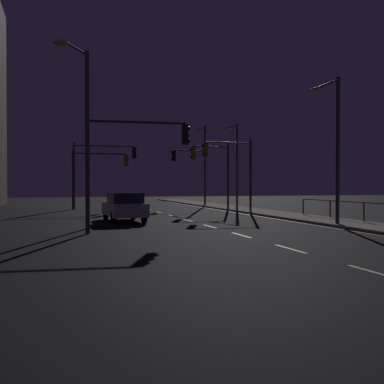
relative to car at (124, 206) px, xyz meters
name	(u,v)px	position (x,y,z in m)	size (l,w,h in m)	color
ground_plane	(207,226)	(3.52, -3.79, -0.82)	(112.00, 112.00, 0.00)	black
sidewalk_right	(329,221)	(10.34, -3.79, -0.75)	(2.76, 77.00, 0.14)	#9E937F
lane_markings_center	(188,220)	(3.52, -0.29, -0.82)	(0.14, 50.00, 0.01)	silver
lane_edge_line	(261,217)	(8.72, 1.21, -0.82)	(0.14, 53.00, 0.01)	silver
car	(124,206)	(0.00, 0.00, 0.00)	(2.06, 4.49, 1.57)	silver
traffic_light_mid_right	(229,161)	(7.84, 4.60, 2.85)	(3.59, 0.39, 5.02)	#2D3033
traffic_light_near_left	(99,167)	(-0.29, 13.77, 2.65)	(4.70, 0.45, 4.86)	#2D3033
traffic_light_far_left	(212,163)	(7.86, 8.48, 2.85)	(3.13, 0.34, 5.05)	#38383D
traffic_light_near_right	(102,162)	(-0.05, 13.48, 3.11)	(5.25, 0.34, 5.48)	#4C4C51
traffic_light_far_right	(190,165)	(8.15, 15.61, 3.01)	(3.41, 0.64, 5.27)	#4C4C51
traffic_light_far_center	(135,148)	(-0.02, -3.89, 2.87)	(4.87, 0.59, 5.16)	#4C4C51
street_lamp_corner	(234,157)	(10.39, 10.30, 3.50)	(0.91, 2.24, 6.85)	#4C4C51
street_lamp_mid_block	(203,157)	(9.57, 16.19, 3.80)	(0.62, 2.37, 7.40)	#38383D
street_lamp_far_end	(333,135)	(9.42, -5.50, 3.58)	(0.56, 2.29, 7.00)	#38383D
street_lamp_median	(83,122)	(-2.46, -6.32, 3.66)	(1.39, 1.95, 7.42)	#4C4C51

